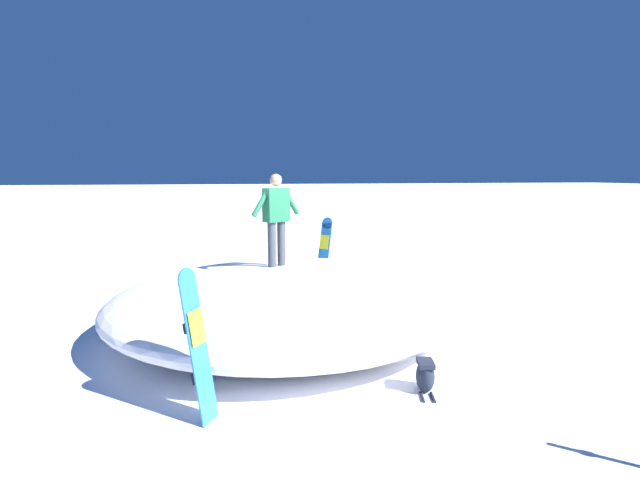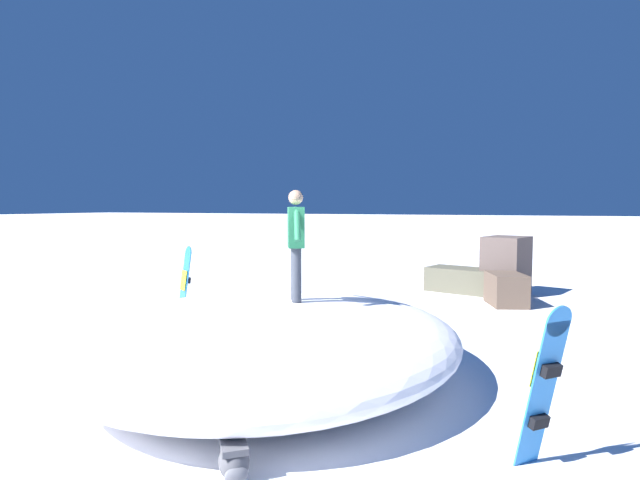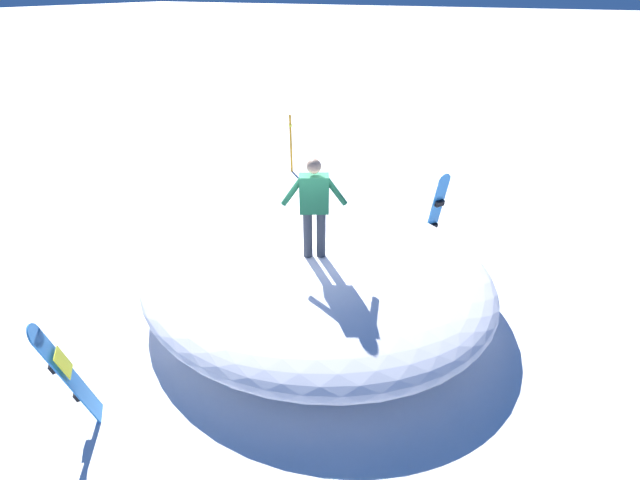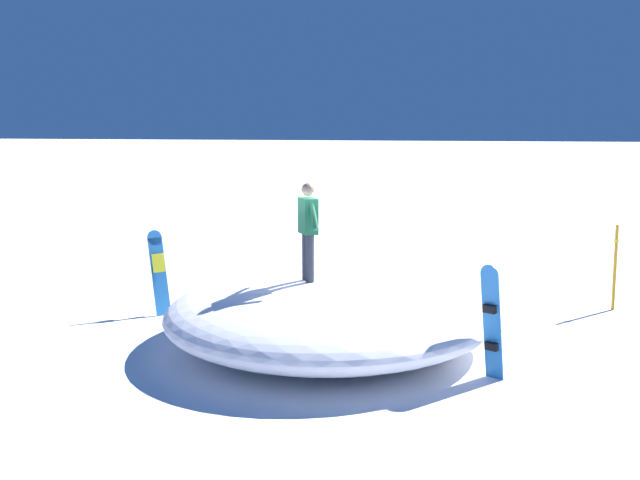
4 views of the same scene
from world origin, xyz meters
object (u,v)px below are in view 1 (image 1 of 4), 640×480
(snowboard_primary_upright, at_px, (197,343))
(backpack_far, at_px, (425,375))
(snowboarder_standing, at_px, (276,214))
(snowboard_secondary_upright, at_px, (324,248))
(backpack_near, at_px, (409,297))

(snowboard_primary_upright, bearing_deg, backpack_far, 90.97)
(snowboarder_standing, distance_m, backpack_far, 3.61)
(snowboarder_standing, relative_size, snowboard_primary_upright, 0.94)
(snowboarder_standing, xyz_separation_m, snowboard_secondary_upright, (-3.20, 1.61, -1.15))
(backpack_far, bearing_deg, backpack_near, 158.98)
(snowboard_secondary_upright, bearing_deg, backpack_near, 24.41)
(snowboarder_standing, bearing_deg, snowboard_primary_upright, -23.40)
(snowboard_primary_upright, distance_m, snowboard_secondary_upright, 6.69)
(snowboard_secondary_upright, bearing_deg, snowboard_primary_upright, -25.20)
(snowboard_primary_upright, xyz_separation_m, snowboard_secondary_upright, (-6.05, 2.85, -0.05))
(snowboard_primary_upright, height_order, backpack_far, snowboard_primary_upright)
(snowboarder_standing, distance_m, snowboard_secondary_upright, 3.76)
(snowboard_secondary_upright, distance_m, backpack_near, 2.86)
(snowboard_secondary_upright, relative_size, backpack_far, 3.10)
(snowboarder_standing, height_order, backpack_far, snowboarder_standing)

